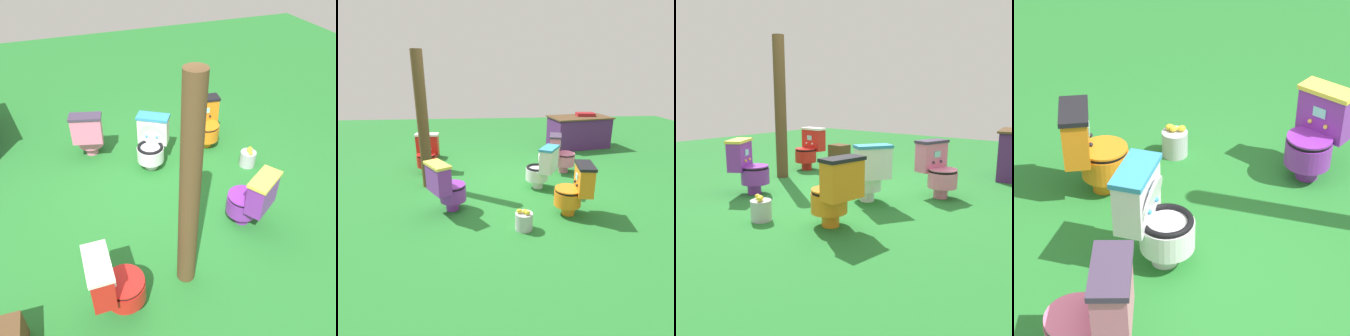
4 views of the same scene
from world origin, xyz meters
TOP-DOWN VIEW (x-y plane):
  - ground at (0.00, 0.00)m, footprint 14.00×14.00m
  - toilet_orange at (0.85, -1.14)m, footprint 0.54×0.47m
  - toilet_purple at (-0.89, -0.89)m, footprint 0.63×0.60m
  - toilet_pink at (1.11, 0.57)m, footprint 0.58×0.52m
  - toilet_white at (0.60, -0.21)m, footprint 0.63×0.60m
  - toilet_red at (-1.43, 0.80)m, footprint 0.44×0.50m
  - vendor_table at (2.07, 2.39)m, footprint 1.59×1.11m
  - wooden_post at (-1.32, 0.06)m, footprint 0.18×0.18m
  - small_crate at (-1.54, 1.74)m, footprint 0.36×0.31m
  - lemon_bucket at (0.11, -1.47)m, footprint 0.22×0.22m

SIDE VIEW (x-z plane):
  - ground at x=0.00m, z-range 0.00..0.00m
  - lemon_bucket at x=0.11m, z-range -0.02..0.26m
  - small_crate at x=-1.54m, z-range 0.00..0.33m
  - toilet_orange at x=0.85m, z-range 0.01..0.73m
  - toilet_purple at x=-0.89m, z-range 0.01..0.73m
  - toilet_pink at x=1.11m, z-range 0.01..0.73m
  - toilet_red at x=-1.43m, z-range 0.01..0.73m
  - toilet_white at x=0.60m, z-range 0.01..0.74m
  - vendor_table at x=2.07m, z-range -0.03..0.82m
  - wooden_post at x=-1.32m, z-range 0.00..2.18m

